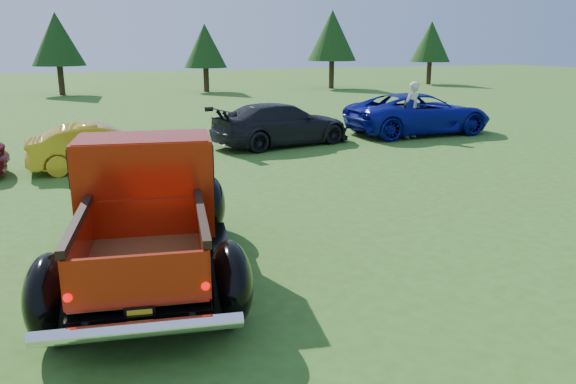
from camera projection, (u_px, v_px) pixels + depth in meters
The scene contains 10 objects.
ground at pixel (286, 262), 8.47m from camera, with size 120.00×120.00×0.00m, color #385919.
tree_mid_left at pixel (57, 39), 34.39m from camera, with size 3.20×3.20×5.00m.
tree_mid_right at pixel (205, 46), 36.79m from camera, with size 2.82×2.82×4.40m.
tree_east at pixel (332, 36), 39.35m from camera, with size 3.46×3.46×5.40m.
tree_far_east at pixel (431, 42), 43.54m from camera, with size 3.07×3.07×4.80m.
pickup_truck at pixel (147, 206), 8.14m from camera, with size 3.18×5.47×1.93m.
show_car_yellow at pixel (101, 146), 14.54m from camera, with size 1.26×3.62×1.19m, color gold.
show_car_grey at pixel (281, 124), 17.96m from camera, with size 1.88×4.64×1.35m, color black.
show_car_blue at pixel (419, 114), 20.13m from camera, with size 2.44×5.28×1.47m, color #0C1186.
spectator at pixel (412, 110), 19.31m from camera, with size 0.70×0.46×1.92m, color beige.
Camera 1 is at (-2.87, -7.36, 3.21)m, focal length 35.00 mm.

